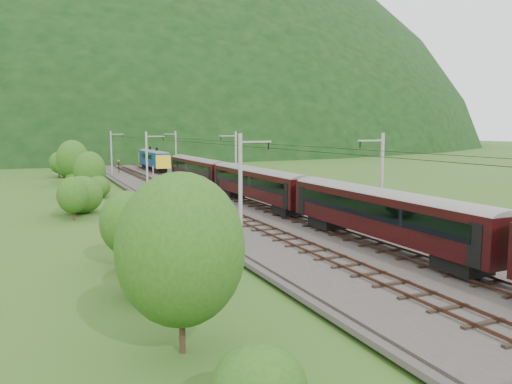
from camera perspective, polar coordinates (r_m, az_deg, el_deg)
name	(u,v)px	position (r m, az deg, el deg)	size (l,w,h in m)	color
ground	(315,241)	(39.00, 6.74, -5.58)	(600.00, 600.00, 0.00)	#35551A
railbed	(261,218)	(47.66, 0.58, -3.02)	(14.00, 220.00, 0.30)	#38332D
track_left	(238,218)	(46.68, -2.10, -2.96)	(2.40, 220.00, 0.27)	#543124
track_right	(283,214)	(48.65, 3.15, -2.56)	(2.40, 220.00, 0.27)	#543124
catenary_left	(147,161)	(66.15, -12.30, 3.46)	(2.54, 192.28, 8.00)	gray
catenary_right	(235,159)	(69.67, -2.38, 3.80)	(2.54, 192.28, 8.00)	gray
overhead_wires	(261,145)	(46.93, 0.59, 5.36)	(4.83, 198.00, 0.03)	black
mountain_main	(72,145)	(293.42, -20.29, 5.04)	(504.00, 360.00, 244.00)	black
train	(308,189)	(44.21, 5.92, 0.29)	(2.77, 133.23, 4.80)	black
hazard_post_near	(205,193)	(60.96, -5.80, -0.07)	(0.14, 0.14, 1.28)	red
hazard_post_far	(153,170)	(93.43, -11.68, 2.43)	(0.18, 0.18, 1.65)	red
signal	(119,165)	(99.21, -15.42, 2.96)	(0.27, 0.27, 2.48)	black
vegetation_left	(97,193)	(47.91, -17.74, -0.13)	(10.90, 143.63, 7.03)	#234D14
vegetation_right	(297,188)	(64.85, 4.73, 0.48)	(6.11, 88.82, 2.51)	#234D14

